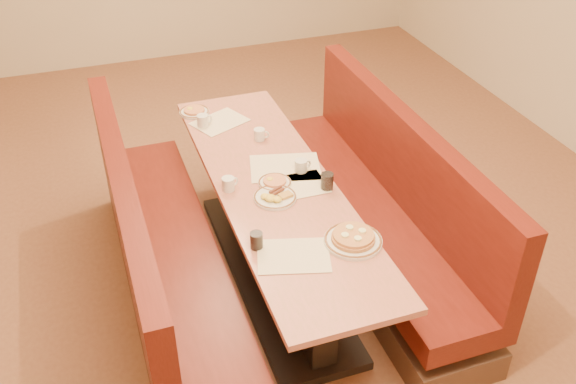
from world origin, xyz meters
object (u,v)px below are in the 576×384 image
object	(u,v)px
diner_table	(275,232)
eggs_plate	(275,197)
soda_tumbler_near	(257,240)
coffee_mug_b	(229,184)
pancake_plate	(353,239)
booth_right	(378,212)
coffee_mug_c	(260,134)
coffee_mug_d	(203,121)
coffee_mug_a	(301,166)
soda_tumbler_mid	(327,181)
booth_left	(162,259)

from	to	relation	value
diner_table	eggs_plate	xyz separation A→B (m)	(-0.05, -0.15, 0.39)
soda_tumbler_near	coffee_mug_b	bearing A→B (deg)	89.69
eggs_plate	pancake_plate	bearing A→B (deg)	-62.86
booth_right	coffee_mug_c	xyz separation A→B (m)	(-0.66, 0.54, 0.43)
booth_right	coffee_mug_d	bearing A→B (deg)	138.77
coffee_mug_a	coffee_mug_c	distance (m)	0.48
coffee_mug_c	coffee_mug_d	size ratio (longest dim) A/B	0.90
booth_right	eggs_plate	distance (m)	0.89
soda_tumbler_near	soda_tumbler_mid	xyz separation A→B (m)	(0.56, 0.39, 0.00)
coffee_mug_a	coffee_mug_d	distance (m)	0.90
pancake_plate	coffee_mug_b	world-z (taller)	coffee_mug_b
booth_left	coffee_mug_a	xyz separation A→B (m)	(0.93, 0.07, 0.43)
coffee_mug_d	soda_tumbler_mid	xyz separation A→B (m)	(0.52, -1.01, 0.01)
soda_tumbler_near	soda_tumbler_mid	distance (m)	0.68
coffee_mug_b	soda_tumbler_near	size ratio (longest dim) A/B	1.13
coffee_mug_d	booth_left	bearing A→B (deg)	-132.55
coffee_mug_a	coffee_mug_d	xyz separation A→B (m)	(-0.44, 0.78, 0.00)
coffee_mug_c	coffee_mug_d	world-z (taller)	coffee_mug_d
coffee_mug_a	soda_tumbler_near	world-z (taller)	soda_tumbler_near
booth_left	eggs_plate	distance (m)	0.81
diner_table	soda_tumbler_near	distance (m)	0.74
soda_tumbler_near	diner_table	bearing A→B (deg)	62.80
booth_right	pancake_plate	distance (m)	0.94
diner_table	booth_left	world-z (taller)	booth_left
diner_table	soda_tumbler_near	size ratio (longest dim) A/B	26.39
booth_right	coffee_mug_a	size ratio (longest dim) A/B	22.60
coffee_mug_c	soda_tumbler_near	bearing A→B (deg)	-85.82
pancake_plate	coffee_mug_c	bearing A→B (deg)	96.69
diner_table	coffee_mug_b	world-z (taller)	coffee_mug_b
booth_left	diner_table	bearing A→B (deg)	0.00
diner_table	eggs_plate	size ratio (longest dim) A/B	9.80
coffee_mug_a	soda_tumbler_mid	world-z (taller)	soda_tumbler_mid
coffee_mug_b	pancake_plate	bearing A→B (deg)	-72.03
diner_table	eggs_plate	world-z (taller)	eggs_plate
eggs_plate	soda_tumbler_mid	bearing A→B (deg)	-0.17
diner_table	coffee_mug_d	distance (m)	0.98
booth_right	coffee_mug_d	world-z (taller)	booth_right
coffee_mug_c	coffee_mug_a	bearing A→B (deg)	-52.68
coffee_mug_a	coffee_mug_b	distance (m)	0.48
pancake_plate	soda_tumbler_near	world-z (taller)	soda_tumbler_near
eggs_plate	soda_tumbler_near	bearing A→B (deg)	-120.60
coffee_mug_d	soda_tumbler_mid	world-z (taller)	soda_tumbler_mid
coffee_mug_c	coffee_mug_d	distance (m)	0.44
booth_right	pancake_plate	xyz separation A→B (m)	(-0.51, -0.68, 0.41)
booth_right	coffee_mug_b	bearing A→B (deg)	178.20
diner_table	pancake_plate	size ratio (longest dim) A/B	7.96
diner_table	coffee_mug_c	world-z (taller)	coffee_mug_c
booth_left	coffee_mug_a	world-z (taller)	booth_left
pancake_plate	coffee_mug_a	xyz separation A→B (m)	(-0.02, 0.75, 0.02)
booth_left	soda_tumbler_mid	world-z (taller)	booth_left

